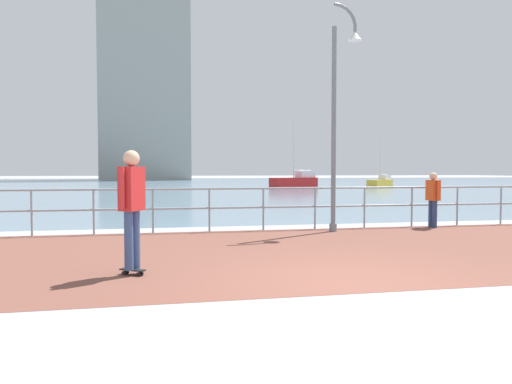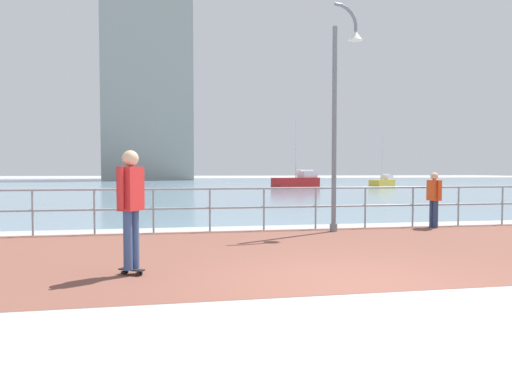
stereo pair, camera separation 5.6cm
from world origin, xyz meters
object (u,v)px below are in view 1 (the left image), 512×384
at_px(lamppost, 340,106).
at_px(skateboarder, 132,200).
at_px(bystander, 433,196).
at_px(sailboat_blue, 295,182).
at_px(sailboat_gray, 381,183).

bearing_deg(lamppost, skateboarder, -139.17).
xyz_separation_m(lamppost, skateboarder, (-4.82, -4.17, -2.06)).
height_order(lamppost, skateboarder, lamppost).
xyz_separation_m(bystander, sailboat_blue, (4.14, 28.14, -0.27)).
distance_m(skateboarder, bystander, 8.80).
xyz_separation_m(skateboarder, sailboat_blue, (11.75, 32.56, -0.51)).
distance_m(lamppost, sailboat_blue, 29.34).
bearing_deg(sailboat_gray, lamppost, -117.80).
bearing_deg(sailboat_blue, lamppost, -103.72).
relative_size(lamppost, sailboat_blue, 0.91).
height_order(lamppost, bystander, lamppost).
distance_m(lamppost, sailboat_gray, 33.09).
bearing_deg(sailboat_gray, sailboat_blue, -174.70).
xyz_separation_m(skateboarder, sailboat_gray, (20.21, 33.34, -0.65)).
height_order(sailboat_blue, sailboat_gray, sailboat_blue).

